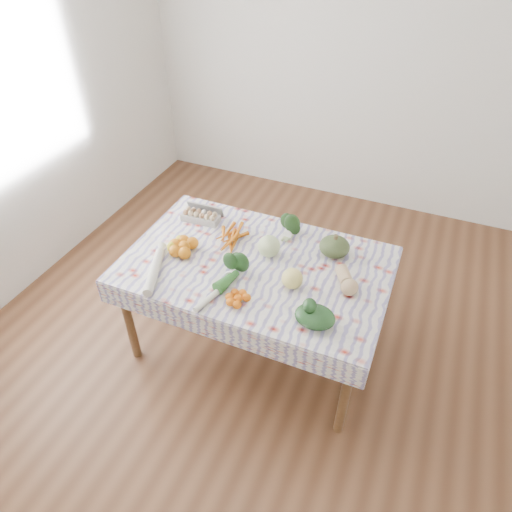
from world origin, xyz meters
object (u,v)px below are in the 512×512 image
kabocha_squash (334,247)px  butternut_squash (347,280)px  egg_carton (200,217)px  dining_table (256,273)px  grapefruit (292,278)px  cabbage (269,246)px

kabocha_squash → butternut_squash: bearing=-60.5°
egg_carton → butternut_squash: butternut_squash is taller
dining_table → grapefruit: bearing=-22.2°
egg_carton → cabbage: 0.61m
cabbage → grapefruit: bearing=-43.2°
dining_table → egg_carton: 0.62m
dining_table → grapefruit: size_ratio=12.62×
cabbage → grapefruit: 0.32m
butternut_squash → kabocha_squash: bearing=89.1°
dining_table → cabbage: cabbage is taller
dining_table → grapefruit: (0.28, -0.11, 0.15)m
dining_table → egg_carton: egg_carton is taller
grapefruit → butternut_squash: bearing=23.5°
egg_carton → kabocha_squash: bearing=-2.7°
egg_carton → kabocha_squash: kabocha_squash is taller
butternut_squash → grapefruit: grapefruit is taller
cabbage → butternut_squash: 0.54m
dining_table → cabbage: size_ratio=11.01×
egg_carton → cabbage: bearing=-18.8°
kabocha_squash → cabbage: bearing=-156.0°
dining_table → kabocha_squash: 0.53m
cabbage → butternut_squash: bearing=-9.8°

